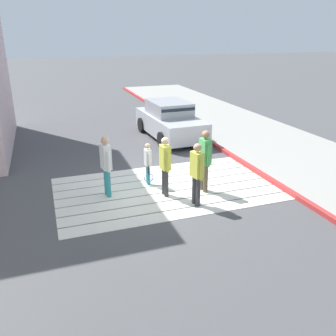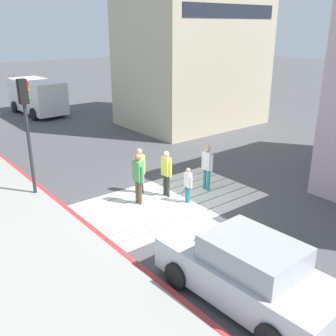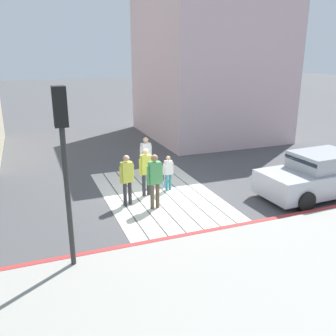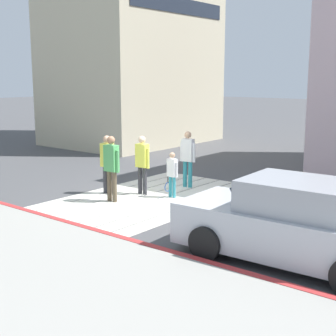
% 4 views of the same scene
% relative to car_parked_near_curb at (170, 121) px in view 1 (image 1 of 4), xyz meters
% --- Properties ---
extents(ground_plane, '(120.00, 120.00, 0.00)m').
position_rel_car_parked_near_curb_xyz_m(ground_plane, '(2.00, 5.24, -0.73)').
color(ground_plane, '#4C4C4F').
extents(crosswalk_stripes, '(6.40, 3.80, 0.01)m').
position_rel_car_parked_near_curb_xyz_m(crosswalk_stripes, '(2.00, 5.24, -0.73)').
color(crosswalk_stripes, silver).
rests_on(crosswalk_stripes, ground).
extents(sidewalk_west, '(4.80, 40.00, 0.12)m').
position_rel_car_parked_near_curb_xyz_m(sidewalk_west, '(-3.60, 5.24, -0.67)').
color(sidewalk_west, '#9E9B93').
rests_on(sidewalk_west, ground).
extents(curb_painted, '(0.16, 40.00, 0.13)m').
position_rel_car_parked_near_curb_xyz_m(curb_painted, '(-1.25, 5.24, -0.67)').
color(curb_painted, '#BC3333').
rests_on(curb_painted, ground).
extents(car_parked_near_curb, '(2.13, 4.37, 1.57)m').
position_rel_car_parked_near_curb_xyz_m(car_parked_near_curb, '(0.00, 0.00, 0.00)').
color(car_parked_near_curb, silver).
rests_on(car_parked_near_curb, ground).
extents(pedestrian_adult_lead, '(0.28, 0.50, 1.73)m').
position_rel_car_parked_near_curb_xyz_m(pedestrian_adult_lead, '(1.58, 6.52, 0.27)').
color(pedestrian_adult_lead, '#333338').
rests_on(pedestrian_adult_lead, ground).
extents(pedestrian_adult_trailing, '(0.28, 0.51, 1.75)m').
position_rel_car_parked_near_curb_xyz_m(pedestrian_adult_trailing, '(3.71, 5.18, 0.29)').
color(pedestrian_adult_trailing, teal).
rests_on(pedestrian_adult_trailing, ground).
extents(pedestrian_adult_side, '(0.24, 0.50, 1.72)m').
position_rel_car_parked_near_curb_xyz_m(pedestrian_adult_side, '(2.17, 5.68, 0.27)').
color(pedestrian_adult_side, '#333338').
rests_on(pedestrian_adult_side, ground).
extents(pedestrian_teen_behind, '(0.26, 0.53, 1.83)m').
position_rel_car_parked_near_curb_xyz_m(pedestrian_teen_behind, '(1.00, 5.76, 0.33)').
color(pedestrian_teen_behind, brown).
rests_on(pedestrian_teen_behind, ground).
extents(pedestrian_child_with_racket, '(0.28, 0.40, 1.31)m').
position_rel_car_parked_near_curb_xyz_m(pedestrian_child_with_racket, '(2.40, 4.76, 0.00)').
color(pedestrian_child_with_racket, teal).
rests_on(pedestrian_child_with_racket, ground).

